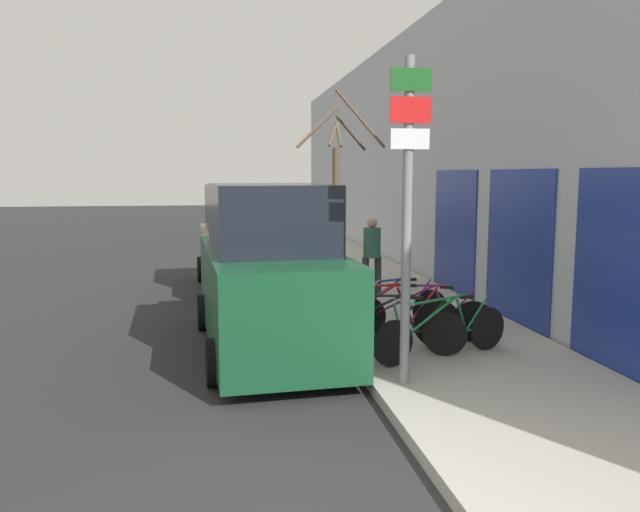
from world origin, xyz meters
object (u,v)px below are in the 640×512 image
pedestrian_near (372,250)px  parked_car_1 (245,243)px  bicycle_1 (385,327)px  bicycle_2 (380,321)px  street_tree (337,199)px  bicycle_3 (419,315)px  signpost (407,211)px  bicycle_0 (442,331)px  parked_car_0 (269,277)px  bicycle_4 (389,308)px

pedestrian_near → parked_car_1: bearing=136.7°
bicycle_1 → bicycle_2: 0.18m
parked_car_1 → street_tree: 2.63m
pedestrian_near → bicycle_3: bearing=-100.0°
signpost → bicycle_0: (0.82, 0.95, -1.72)m
bicycle_0 → bicycle_2: size_ratio=0.89×
signpost → parked_car_0: 2.88m
parked_car_0 → parked_car_1: 5.18m
bicycle_1 → pedestrian_near: size_ratio=1.33×
parked_car_0 → bicycle_1: bearing=-33.5°
pedestrian_near → street_tree: street_tree is taller
bicycle_1 → parked_car_1: size_ratio=0.50×
street_tree → parked_car_1: bearing=141.7°
parked_car_0 → street_tree: (1.76, 3.69, 1.01)m
bicycle_4 → parked_car_0: size_ratio=0.43×
bicycle_0 → bicycle_4: bicycle_4 is taller
bicycle_0 → street_tree: (-0.52, 4.97, 1.62)m
bicycle_1 → street_tree: (0.19, 4.58, 1.62)m
bicycle_1 → bicycle_3: bicycle_3 is taller
bicycle_0 → bicycle_3: bicycle_3 is taller
bicycle_3 → parked_car_0: bearing=107.6°
bicycle_1 → bicycle_4: size_ratio=1.02×
bicycle_1 → street_tree: 4.86m
bicycle_1 → parked_car_1: parked_car_1 is taller
bicycle_4 → bicycle_1: bearing=151.6°
parked_car_1 → street_tree: size_ratio=1.00×
bicycle_3 → street_tree: (-0.52, 3.94, 1.62)m
bicycle_0 → street_tree: bearing=-13.5°
bicycle_2 → parked_car_1: parked_car_1 is taller
bicycle_0 → pedestrian_near: pedestrian_near is taller
bicycle_3 → street_tree: size_ratio=0.49×
bicycle_4 → parked_car_1: size_ratio=0.49×
bicycle_2 → parked_car_0: size_ratio=0.50×
bicycle_4 → parked_car_0: (-1.95, -0.27, 0.61)m
parked_car_1 → bicycle_3: bearing=-70.0°
signpost → bicycle_4: signpost is taller
bicycle_0 → bicycle_4: 1.59m
bicycle_2 → parked_car_1: bearing=16.9°
signpost → parked_car_0: size_ratio=0.79×
bicycle_1 → signpost: bearing=-163.5°
parked_car_0 → pedestrian_near: size_ratio=3.00×
bicycle_0 → pedestrian_near: 4.66m
street_tree → bicycle_4: bearing=-86.8°
signpost → bicycle_1: signpost is taller
bicycle_2 → parked_car_0: 1.79m
bicycle_1 → bicycle_4: bearing=3.1°
signpost → bicycle_2: size_ratio=1.59×
parked_car_1 → pedestrian_near: size_ratio=2.63×
signpost → pedestrian_near: 5.77m
bicycle_0 → parked_car_1: bearing=0.9°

